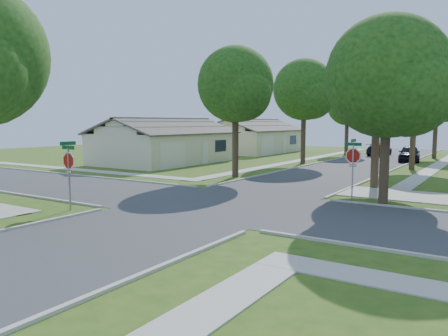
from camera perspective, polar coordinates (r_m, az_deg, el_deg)
ground at (r=20.32m, az=-0.42°, el=-4.76°), size 100.00×100.00×0.00m
road_ns at (r=20.32m, az=-0.42°, el=-4.75°), size 7.00×100.00×0.02m
sidewalk_ne at (r=43.13m, az=26.25°, el=0.35°), size 1.20×40.00×0.04m
sidewalk_nw at (r=46.12m, az=11.03°, el=1.19°), size 1.20×40.00×0.04m
driveway at (r=24.28m, az=25.25°, el=-3.51°), size 8.80×3.60×0.05m
stop_sign_sw at (r=19.79m, az=-19.62°, el=0.54°), size 1.05×0.80×2.98m
stop_sign_ne at (r=22.35m, az=16.50°, el=1.23°), size 1.05×0.80×2.98m
tree_e_near at (r=26.50m, az=19.52°, el=9.66°), size 4.97×4.80×8.28m
tree_e_mid at (r=38.28m, az=23.78°, el=9.17°), size 5.59×5.40×9.21m
tree_e_far at (r=51.12m, az=26.10°, el=7.84°), size 5.17×5.00×8.72m
tree_w_near at (r=30.15m, az=1.61°, el=10.41°), size 5.38×5.20×8.97m
tree_w_mid at (r=40.88m, az=10.50°, el=9.67°), size 5.80×5.60×9.56m
tree_w_far at (r=53.07m, az=15.87°, el=7.61°), size 4.76×4.60×8.04m
tree_ne_corner at (r=21.47m, az=20.73°, el=10.42°), size 5.80×5.60×8.66m
house_nw_near at (r=41.65m, az=-7.53°, el=2.81°), size 8.42×13.60×4.23m
house_nw_far at (r=55.69m, az=3.88°, el=3.63°), size 8.42×13.60×4.23m
car_curb_east at (r=45.88m, az=23.05°, el=1.75°), size 2.47×4.82×1.57m
car_curb_west at (r=53.26m, az=19.61°, el=2.34°), size 2.09×5.03×1.45m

